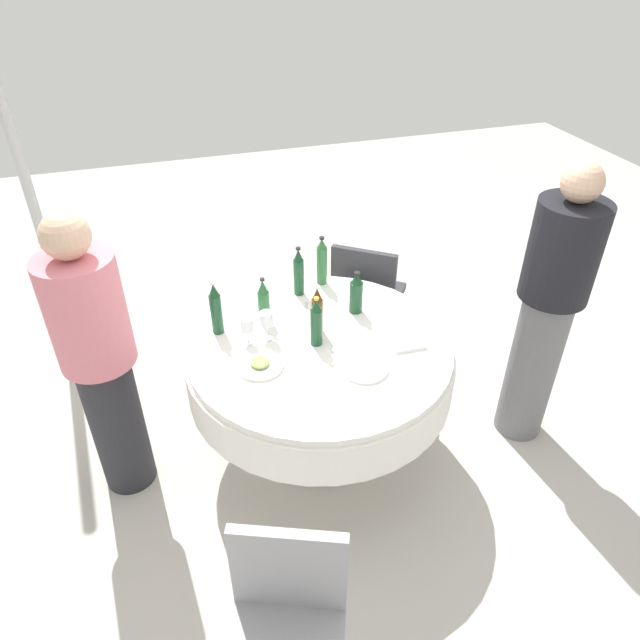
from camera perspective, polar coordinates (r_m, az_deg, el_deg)
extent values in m
plane|color=#B7B2A8|center=(3.37, 0.00, -12.35)|extent=(10.00, 10.00, 0.00)
cylinder|color=white|center=(2.89, 0.00, -2.63)|extent=(1.31, 1.31, 0.04)
cylinder|color=white|center=(2.97, 0.00, -4.61)|extent=(1.34, 1.34, 0.22)
cylinder|color=slate|center=(3.20, 0.00, -9.44)|extent=(0.14, 0.14, 0.48)
cylinder|color=slate|center=(3.36, 0.00, -12.17)|extent=(0.56, 0.56, 0.03)
cylinder|color=#194728|center=(2.82, -0.36, -0.70)|extent=(0.06, 0.06, 0.20)
cone|color=#194728|center=(2.74, -0.37, 1.48)|extent=(0.05, 0.05, 0.06)
cylinder|color=gold|center=(2.72, -0.37, 2.12)|extent=(0.02, 0.02, 0.01)
cylinder|color=#194728|center=(2.94, -10.14, 0.57)|extent=(0.06, 0.06, 0.22)
cone|color=#194728|center=(2.86, -10.43, 2.93)|extent=(0.05, 0.05, 0.07)
cylinder|color=silver|center=(2.84, -10.51, 3.61)|extent=(0.03, 0.03, 0.01)
cylinder|color=#194728|center=(3.20, -2.10, 4.24)|extent=(0.06, 0.06, 0.21)
cone|color=#194728|center=(3.13, -2.15, 6.42)|extent=(0.05, 0.05, 0.07)
cylinder|color=black|center=(3.11, -2.17, 7.04)|extent=(0.03, 0.03, 0.01)
cylinder|color=#194728|center=(3.06, 3.56, 2.26)|extent=(0.07, 0.07, 0.18)
cone|color=#194728|center=(3.00, 3.64, 4.08)|extent=(0.06, 0.06, 0.05)
cylinder|color=black|center=(2.99, 3.66, 4.60)|extent=(0.03, 0.03, 0.01)
cylinder|color=#2D6B38|center=(3.00, -5.53, 1.34)|extent=(0.06, 0.06, 0.17)
cone|color=#2D6B38|center=(2.94, -5.66, 3.31)|extent=(0.06, 0.06, 0.07)
cylinder|color=black|center=(2.91, -5.71, 4.00)|extent=(0.02, 0.02, 0.01)
cylinder|color=#593314|center=(2.90, -0.28, 0.43)|extent=(0.06, 0.06, 0.19)
cone|color=#593314|center=(2.83, -0.29, 2.58)|extent=(0.05, 0.05, 0.07)
cylinder|color=silver|center=(2.81, -0.29, 3.25)|extent=(0.03, 0.03, 0.01)
cylinder|color=#2D6B38|center=(3.29, 0.18, 5.39)|extent=(0.06, 0.06, 0.23)
cone|color=#2D6B38|center=(3.23, 0.18, 7.56)|extent=(0.05, 0.05, 0.05)
cylinder|color=black|center=(3.21, 0.18, 8.07)|extent=(0.03, 0.03, 0.01)
cylinder|color=white|center=(2.90, -7.07, -2.19)|extent=(0.06, 0.06, 0.00)
cylinder|color=white|center=(2.88, -7.12, -1.60)|extent=(0.01, 0.01, 0.07)
cylinder|color=white|center=(2.84, -7.22, -0.47)|extent=(0.06, 0.06, 0.07)
cylinder|color=maroon|center=(2.85, -7.19, -0.79)|extent=(0.05, 0.05, 0.03)
cylinder|color=white|center=(2.92, -5.17, -1.75)|extent=(0.06, 0.06, 0.00)
cylinder|color=white|center=(2.89, -5.21, -1.09)|extent=(0.01, 0.01, 0.08)
cylinder|color=white|center=(2.85, -5.29, 0.12)|extent=(0.07, 0.07, 0.07)
cylinder|color=maroon|center=(2.86, -5.27, -0.20)|extent=(0.06, 0.06, 0.03)
cylinder|color=white|center=(2.72, 4.44, -4.77)|extent=(0.22, 0.22, 0.02)
cylinder|color=white|center=(2.74, -5.92, -4.46)|extent=(0.22, 0.22, 0.02)
ellipsoid|color=#8C9E59|center=(2.73, -5.94, -4.17)|extent=(0.10, 0.09, 0.02)
cube|color=silver|center=(3.10, -1.43, 0.85)|extent=(0.17, 0.08, 0.00)
cube|color=white|center=(2.91, 8.46, -1.96)|extent=(0.17, 0.17, 0.02)
cylinder|color=#26262B|center=(3.11, -19.30, -9.49)|extent=(0.26, 0.26, 0.80)
cylinder|color=#D8727F|center=(2.71, -21.99, 0.71)|extent=(0.34, 0.34, 0.54)
sphere|color=#D8AD8C|center=(2.54, -23.80, 7.60)|extent=(0.20, 0.20, 0.20)
cylinder|color=slate|center=(3.39, 20.16, -4.27)|extent=(0.26, 0.26, 0.91)
cylinder|color=black|center=(3.02, 22.84, 6.23)|extent=(0.34, 0.34, 0.50)
sphere|color=#D8AD8C|center=(2.88, 24.41, 12.24)|extent=(0.19, 0.19, 0.19)
cube|color=#99999E|center=(2.14, -3.08, -23.40)|extent=(0.19, 0.38, 0.42)
cylinder|color=gray|center=(2.55, -7.07, -28.42)|extent=(0.03, 0.03, 0.43)
cube|color=#2D2D33|center=(3.79, 4.87, 2.43)|extent=(0.56, 0.56, 0.04)
cube|color=#2D2D33|center=(3.53, 4.24, 3.82)|extent=(0.27, 0.34, 0.42)
cylinder|color=gray|center=(4.03, 7.69, 0.37)|extent=(0.03, 0.03, 0.43)
cylinder|color=gray|center=(4.09, 3.07, 1.29)|extent=(0.03, 0.03, 0.43)
cylinder|color=gray|center=(3.75, 6.49, -2.41)|extent=(0.03, 0.03, 0.43)
cylinder|color=gray|center=(3.82, 1.56, -1.37)|extent=(0.03, 0.03, 0.43)
cylinder|color=#B2B5B7|center=(4.16, -27.87, 15.13)|extent=(0.07, 0.07, 2.67)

